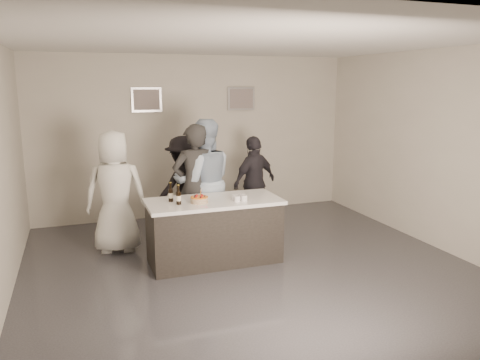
{
  "coord_description": "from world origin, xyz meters",
  "views": [
    {
      "loc": [
        -2.16,
        -5.58,
        2.49
      ],
      "look_at": [
        0.0,
        0.5,
        1.15
      ],
      "focal_mm": 35.0,
      "sensor_mm": 36.0,
      "label": 1
    }
  ],
  "objects_px": {
    "beer_bottle_a": "(171,192)",
    "person_main_black": "(195,186)",
    "person_main_blue": "(204,182)",
    "person_guest_left": "(115,192)",
    "person_guest_back": "(184,186)",
    "person_guest_right": "(254,182)",
    "cake": "(199,200)",
    "beer_bottle_b": "(179,195)",
    "bar_counter": "(214,231)"
  },
  "relations": [
    {
      "from": "person_guest_left",
      "to": "person_guest_back",
      "type": "height_order",
      "value": "person_guest_left"
    },
    {
      "from": "person_guest_right",
      "to": "beer_bottle_a",
      "type": "bearing_deg",
      "value": 11.35
    },
    {
      "from": "beer_bottle_a",
      "to": "person_main_blue",
      "type": "xyz_separation_m",
      "value": [
        0.68,
        0.75,
        -0.05
      ]
    },
    {
      "from": "person_main_black",
      "to": "person_guest_left",
      "type": "bearing_deg",
      "value": -16.46
    },
    {
      "from": "person_main_black",
      "to": "person_guest_back",
      "type": "height_order",
      "value": "person_main_black"
    },
    {
      "from": "beer_bottle_a",
      "to": "person_guest_left",
      "type": "height_order",
      "value": "person_guest_left"
    },
    {
      "from": "beer_bottle_a",
      "to": "person_guest_left",
      "type": "distance_m",
      "value": 1.04
    },
    {
      "from": "person_guest_right",
      "to": "person_guest_back",
      "type": "height_order",
      "value": "person_guest_back"
    },
    {
      "from": "cake",
      "to": "person_main_blue",
      "type": "height_order",
      "value": "person_main_blue"
    },
    {
      "from": "bar_counter",
      "to": "person_guest_back",
      "type": "bearing_deg",
      "value": 94.78
    },
    {
      "from": "person_guest_left",
      "to": "person_main_black",
      "type": "bearing_deg",
      "value": -179.15
    },
    {
      "from": "person_guest_back",
      "to": "beer_bottle_b",
      "type": "bearing_deg",
      "value": 52.77
    },
    {
      "from": "bar_counter",
      "to": "person_guest_back",
      "type": "height_order",
      "value": "person_guest_back"
    },
    {
      "from": "cake",
      "to": "person_guest_right",
      "type": "distance_m",
      "value": 1.97
    },
    {
      "from": "person_guest_left",
      "to": "beer_bottle_a",
      "type": "bearing_deg",
      "value": 140.02
    },
    {
      "from": "cake",
      "to": "person_guest_back",
      "type": "distance_m",
      "value": 1.44
    },
    {
      "from": "beer_bottle_a",
      "to": "beer_bottle_b",
      "type": "height_order",
      "value": "same"
    },
    {
      "from": "beer_bottle_b",
      "to": "person_guest_left",
      "type": "height_order",
      "value": "person_guest_left"
    },
    {
      "from": "person_main_black",
      "to": "beer_bottle_a",
      "type": "bearing_deg",
      "value": 43.63
    },
    {
      "from": "person_main_black",
      "to": "person_guest_back",
      "type": "bearing_deg",
      "value": -95.86
    },
    {
      "from": "bar_counter",
      "to": "beer_bottle_b",
      "type": "bearing_deg",
      "value": -170.55
    },
    {
      "from": "person_main_black",
      "to": "person_guest_right",
      "type": "bearing_deg",
      "value": -161.12
    },
    {
      "from": "person_guest_right",
      "to": "beer_bottle_b",
      "type": "bearing_deg",
      "value": 16.48
    },
    {
      "from": "person_guest_left",
      "to": "person_guest_right",
      "type": "height_order",
      "value": "person_guest_left"
    },
    {
      "from": "person_main_blue",
      "to": "person_guest_back",
      "type": "relative_size",
      "value": 1.18
    },
    {
      "from": "beer_bottle_b",
      "to": "person_guest_left",
      "type": "distance_m",
      "value": 1.23
    },
    {
      "from": "cake",
      "to": "beer_bottle_a",
      "type": "height_order",
      "value": "beer_bottle_a"
    },
    {
      "from": "bar_counter",
      "to": "beer_bottle_a",
      "type": "xyz_separation_m",
      "value": [
        -0.58,
        0.1,
        0.58
      ]
    },
    {
      "from": "bar_counter",
      "to": "person_main_black",
      "type": "relative_size",
      "value": 0.98
    },
    {
      "from": "person_main_black",
      "to": "bar_counter",
      "type": "bearing_deg",
      "value": 89.54
    },
    {
      "from": "person_guest_left",
      "to": "person_guest_back",
      "type": "relative_size",
      "value": 1.1
    },
    {
      "from": "person_guest_left",
      "to": "person_guest_right",
      "type": "xyz_separation_m",
      "value": [
        2.38,
        0.43,
        -0.11
      ]
    },
    {
      "from": "person_main_blue",
      "to": "person_main_black",
      "type": "bearing_deg",
      "value": 39.61
    },
    {
      "from": "beer_bottle_b",
      "to": "person_main_blue",
      "type": "height_order",
      "value": "person_main_blue"
    },
    {
      "from": "cake",
      "to": "person_guest_right",
      "type": "xyz_separation_m",
      "value": [
        1.36,
        1.42,
        -0.13
      ]
    },
    {
      "from": "person_main_blue",
      "to": "person_guest_right",
      "type": "relative_size",
      "value": 1.22
    },
    {
      "from": "beer_bottle_a",
      "to": "person_main_black",
      "type": "height_order",
      "value": "person_main_black"
    },
    {
      "from": "bar_counter",
      "to": "beer_bottle_a",
      "type": "height_order",
      "value": "beer_bottle_a"
    },
    {
      "from": "beer_bottle_a",
      "to": "person_guest_right",
      "type": "relative_size",
      "value": 0.16
    },
    {
      "from": "beer_bottle_b",
      "to": "person_guest_right",
      "type": "bearing_deg",
      "value": 40.74
    },
    {
      "from": "person_main_black",
      "to": "person_guest_back",
      "type": "distance_m",
      "value": 0.64
    },
    {
      "from": "beer_bottle_a",
      "to": "person_main_blue",
      "type": "relative_size",
      "value": 0.13
    },
    {
      "from": "bar_counter",
      "to": "person_main_blue",
      "type": "distance_m",
      "value": 1.01
    },
    {
      "from": "beer_bottle_a",
      "to": "cake",
      "type": "bearing_deg",
      "value": -29.42
    },
    {
      "from": "beer_bottle_a",
      "to": "person_guest_back",
      "type": "distance_m",
      "value": 1.34
    },
    {
      "from": "beer_bottle_b",
      "to": "person_guest_right",
      "type": "height_order",
      "value": "person_guest_right"
    },
    {
      "from": "person_main_black",
      "to": "person_guest_left",
      "type": "relative_size",
      "value": 1.04
    },
    {
      "from": "beer_bottle_a",
      "to": "person_main_black",
      "type": "bearing_deg",
      "value": 51.39
    },
    {
      "from": "person_main_blue",
      "to": "person_guest_back",
      "type": "height_order",
      "value": "person_main_blue"
    },
    {
      "from": "beer_bottle_a",
      "to": "person_guest_right",
      "type": "height_order",
      "value": "person_guest_right"
    }
  ]
}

